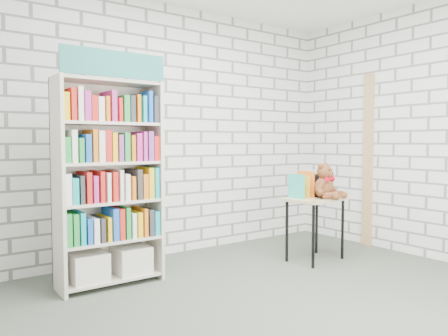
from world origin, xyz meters
TOP-DOWN VIEW (x-y plane):
  - ground at (0.00, 0.00)m, footprint 4.50×4.50m
  - room_shell at (0.00, 0.00)m, footprint 4.52×4.02m
  - bookshelf at (-0.92, 1.36)m, footprint 0.91×0.35m
  - display_table at (1.17, 0.84)m, footprint 0.68×0.51m
  - table_books at (1.16, 0.94)m, footprint 0.46×0.24m
  - teddy_bear at (1.23, 0.74)m, footprint 0.34×0.33m
  - door_trim at (2.23, 0.95)m, footprint 0.05×0.12m

SIDE VIEW (x-z plane):
  - ground at x=0.00m, z-range 0.00..0.00m
  - display_table at x=1.17m, z-range 0.24..0.92m
  - table_books at x=1.16m, z-range 0.68..0.94m
  - teddy_bear at x=1.23m, z-range 0.64..1.02m
  - bookshelf at x=-0.92m, z-range -0.09..1.95m
  - door_trim at x=2.23m, z-range 0.00..2.10m
  - room_shell at x=0.00m, z-range 0.38..3.19m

